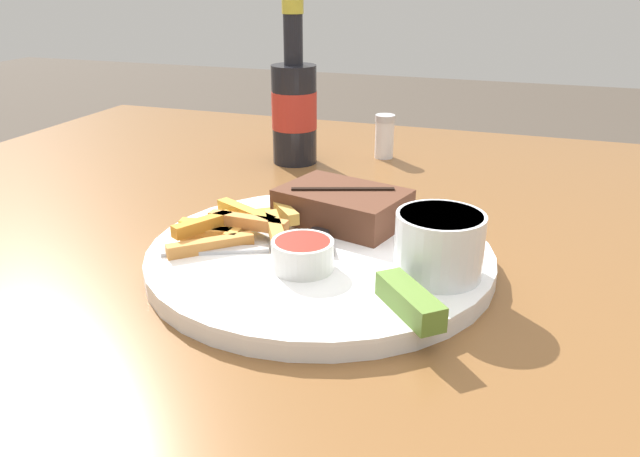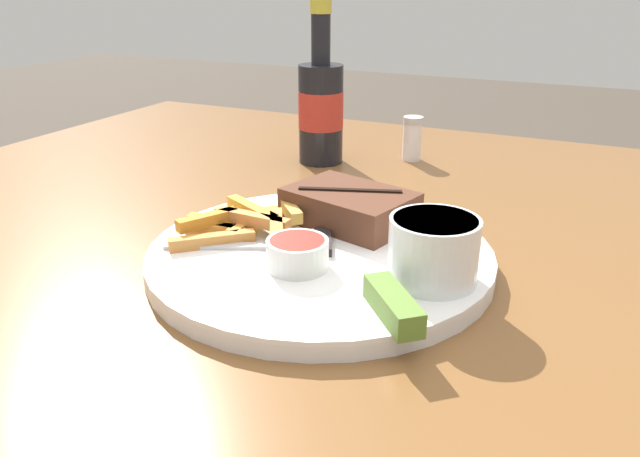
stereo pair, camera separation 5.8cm
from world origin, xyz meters
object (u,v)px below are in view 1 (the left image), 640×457
fork_utensil (227,250)px  salt_shaker (384,136)px  dinner_plate (320,256)px  pickle_spear (409,301)px  knife_utensil (316,227)px  coleslaw_cup (439,241)px  dipping_sauce_cup (307,254)px  beer_bottle (294,108)px  steak_portion (344,206)px

fork_utensil → salt_shaker: (0.05, 0.42, 0.01)m
dinner_plate → pickle_spear: bearing=-41.3°
knife_utensil → coleslaw_cup: bearing=-139.9°
coleslaw_cup → dipping_sauce_cup: (-0.11, -0.03, -0.02)m
knife_utensil → dinner_plate: bearing=179.3°
beer_bottle → coleslaw_cup: bearing=-52.2°
dipping_sauce_cup → salt_shaker: size_ratio=0.85×
coleslaw_cup → salt_shaker: coleslaw_cup is taller
steak_portion → coleslaw_cup: coleslaw_cup is taller
salt_shaker → steak_portion: bearing=-84.2°
dipping_sauce_cup → fork_utensil: size_ratio=0.44×
dinner_plate → coleslaw_cup: 0.12m
dinner_plate → dipping_sauce_cup: (0.00, -0.05, 0.02)m
coleslaw_cup → salt_shaker: bearing=109.7°
pickle_spear → steak_portion: bearing=122.2°
steak_portion → knife_utensil: (-0.02, -0.03, -0.01)m
salt_shaker → dinner_plate: bearing=-85.4°
steak_portion → knife_utensil: bearing=-122.6°
dinner_plate → pickle_spear: size_ratio=4.71×
coleslaw_cup → pickle_spear: bearing=-97.8°
steak_portion → coleslaw_cup: (0.11, -0.09, 0.01)m
dipping_sauce_cup → knife_utensil: (-0.02, 0.09, -0.01)m
salt_shaker → coleslaw_cup: bearing=-70.3°
dinner_plate → fork_utensil: 0.09m
steak_portion → knife_utensil: 0.04m
pickle_spear → knife_utensil: pickle_spear is taller
knife_utensil → pickle_spear: bearing=-162.5°
dinner_plate → dipping_sauce_cup: bearing=-85.4°
dipping_sauce_cup → knife_utensil: bearing=104.5°
pickle_spear → salt_shaker: 0.50m
dipping_sauce_cup → pickle_spear: bearing=-24.1°
coleslaw_cup → pickle_spear: (-0.01, -0.07, -0.02)m
fork_utensil → salt_shaker: salt_shaker is taller
steak_portion → pickle_spear: 0.19m
fork_utensil → salt_shaker: size_ratio=1.94×
steak_portion → fork_utensil: bearing=-126.3°
steak_portion → salt_shaker: 0.32m
fork_utensil → salt_shaker: bearing=58.5°
coleslaw_cup → fork_utensil: 0.20m
coleslaw_cup → dipping_sauce_cup: size_ratio=1.37×
pickle_spear → beer_bottle: size_ratio=0.31×
steak_portion → beer_bottle: 0.29m
dinner_plate → coleslaw_cup: size_ratio=4.32×
pickle_spear → beer_bottle: (-0.25, 0.41, 0.05)m
fork_utensil → steak_portion: bearing=28.8°
steak_portion → pickle_spear: (0.10, -0.16, -0.01)m
knife_utensil → beer_bottle: (-0.13, 0.28, 0.06)m
dipping_sauce_cup → dinner_plate: bearing=94.6°
dinner_plate → coleslaw_cup: coleslaw_cup is taller
coleslaw_cup → knife_utensil: size_ratio=0.49×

